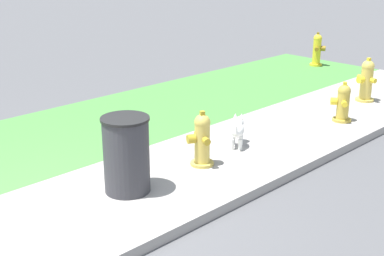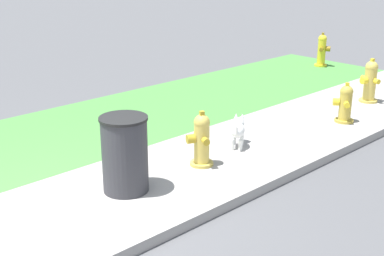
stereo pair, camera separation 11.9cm
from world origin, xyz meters
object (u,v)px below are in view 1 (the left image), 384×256
(fire_hydrant_by_grass_verge, at_px, (317,50))
(fire_hydrant_at_driveway, at_px, (366,81))
(trash_bin, at_px, (126,155))
(fire_hydrant_across_street, at_px, (202,140))
(fire_hydrant_mid_block, at_px, (343,103))
(small_white_dog, at_px, (237,129))

(fire_hydrant_by_grass_verge, distance_m, fire_hydrant_at_driveway, 2.98)
(trash_bin, bearing_deg, fire_hydrant_across_street, -3.41)
(fire_hydrant_by_grass_verge, bearing_deg, trash_bin, -12.54)
(fire_hydrant_at_driveway, xyz_separation_m, fire_hydrant_across_street, (-4.24, 0.01, -0.03))
(fire_hydrant_at_driveway, bearing_deg, fire_hydrant_by_grass_verge, -25.94)
(fire_hydrant_mid_block, height_order, fire_hydrant_across_street, fire_hydrant_across_street)
(fire_hydrant_at_driveway, xyz_separation_m, small_white_dog, (-3.40, 0.13, -0.13))
(fire_hydrant_mid_block, bearing_deg, fire_hydrant_by_grass_verge, 1.00)
(fire_hydrant_mid_block, relative_size, fire_hydrant_across_street, 0.89)
(fire_hydrant_mid_block, bearing_deg, fire_hydrant_at_driveway, -24.15)
(fire_hydrant_at_driveway, bearing_deg, fire_hydrant_mid_block, 117.61)
(fire_hydrant_at_driveway, distance_m, trash_bin, 5.39)
(fire_hydrant_across_street, relative_size, small_white_dog, 1.66)
(trash_bin, bearing_deg, fire_hydrant_by_grass_verge, 16.69)
(fire_hydrant_by_grass_verge, bearing_deg, small_white_dog, -7.32)
(fire_hydrant_across_street, bearing_deg, trash_bin, 111.61)
(fire_hydrant_at_driveway, bearing_deg, trash_bin, 103.52)
(fire_hydrant_mid_block, xyz_separation_m, fire_hydrant_by_grass_verge, (3.27, 2.59, 0.07))
(fire_hydrant_by_grass_verge, height_order, fire_hydrant_at_driveway, fire_hydrant_at_driveway)
(fire_hydrant_by_grass_verge, distance_m, small_white_dog, 5.74)
(fire_hydrant_mid_block, xyz_separation_m, fire_hydrant_at_driveway, (1.34, 0.32, 0.08))
(fire_hydrant_by_grass_verge, relative_size, trash_bin, 0.87)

